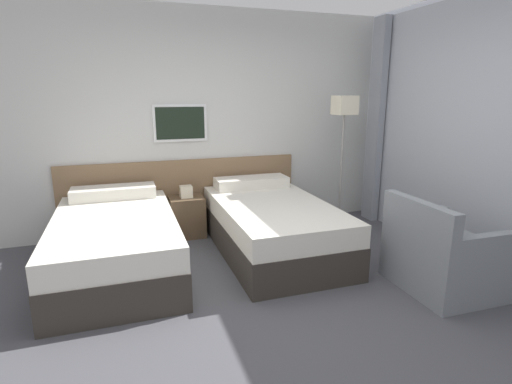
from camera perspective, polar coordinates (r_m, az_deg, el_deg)
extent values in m
plane|color=#47474C|center=(3.35, 3.20, -16.66)|extent=(16.00, 16.00, 0.00)
cube|color=silver|center=(5.07, -6.26, 9.85)|extent=(10.00, 0.06, 2.70)
cube|color=#846647|center=(5.10, -10.31, -0.51)|extent=(2.92, 0.04, 0.91)
cube|color=white|center=(4.96, -10.77, 9.66)|extent=(0.64, 0.03, 0.44)
cube|color=black|center=(4.94, -10.75, 9.64)|extent=(0.58, 0.01, 0.38)
cube|color=#8E939E|center=(5.59, 16.73, 9.41)|extent=(0.10, 0.24, 2.64)
cube|color=#332D28|center=(4.16, -19.24, -8.55)|extent=(1.13, 2.00, 0.34)
cube|color=silver|center=(4.07, -19.55, -4.93)|extent=(1.12, 1.98, 0.22)
cube|color=silver|center=(4.76, -19.65, -0.05)|extent=(0.90, 0.34, 0.13)
cube|color=#332D28|center=(4.42, 2.44, -6.42)|extent=(1.13, 2.00, 0.34)
cube|color=silver|center=(4.33, 2.48, -2.97)|extent=(1.12, 1.98, 0.22)
cube|color=silver|center=(4.99, -0.67, 1.38)|extent=(0.90, 0.34, 0.13)
cube|color=brown|center=(4.93, -9.81, -3.49)|extent=(0.41, 0.34, 0.49)
cube|color=beige|center=(4.85, -9.96, 0.06)|extent=(0.14, 0.14, 0.14)
cylinder|color=#9E9993|center=(5.32, 11.68, -4.95)|extent=(0.24, 0.24, 0.02)
cylinder|color=#9E9993|center=(5.13, 12.07, 2.74)|extent=(0.02, 0.02, 1.43)
cube|color=beige|center=(5.04, 12.56, 12.02)|extent=(0.25, 0.25, 0.23)
cube|color=gray|center=(3.98, 25.26, -9.28)|extent=(0.76, 0.86, 0.45)
cube|color=gray|center=(3.64, 22.21, -4.12)|extent=(0.11, 0.85, 0.38)
cube|color=gray|center=(3.63, 29.81, -6.71)|extent=(0.63, 0.10, 0.18)
cube|color=gray|center=(4.14, 22.20, -3.46)|extent=(0.63, 0.10, 0.18)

